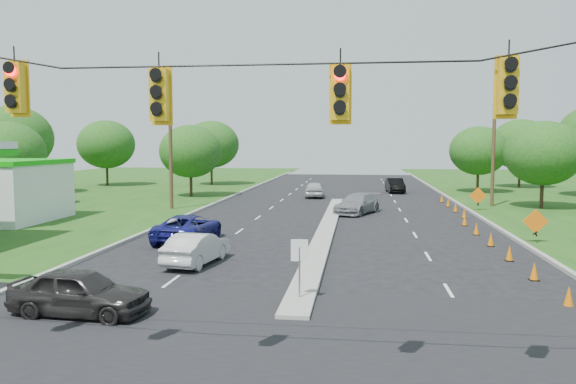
# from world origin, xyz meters

# --- Properties ---
(ground) EXTENTS (160.00, 160.00, 0.00)m
(ground) POSITION_xyz_m (0.00, 0.00, 0.00)
(ground) COLOR black
(ground) RESTS_ON ground
(cross_street) EXTENTS (160.00, 14.00, 0.02)m
(cross_street) POSITION_xyz_m (0.00, 0.00, 0.00)
(cross_street) COLOR black
(cross_street) RESTS_ON ground
(curb_left) EXTENTS (0.25, 110.00, 0.16)m
(curb_left) POSITION_xyz_m (-10.10, 30.00, 0.00)
(curb_left) COLOR gray
(curb_left) RESTS_ON ground
(curb_right) EXTENTS (0.25, 110.00, 0.16)m
(curb_right) POSITION_xyz_m (10.10, 30.00, 0.00)
(curb_right) COLOR gray
(curb_right) RESTS_ON ground
(median) EXTENTS (1.00, 34.00, 0.18)m
(median) POSITION_xyz_m (0.00, 21.00, 0.00)
(median) COLOR gray
(median) RESTS_ON ground
(median_sign) EXTENTS (0.55, 0.06, 2.05)m
(median_sign) POSITION_xyz_m (0.00, 6.00, 1.46)
(median_sign) COLOR gray
(median_sign) RESTS_ON ground
(signal_span) EXTENTS (25.60, 0.32, 9.00)m
(signal_span) POSITION_xyz_m (-0.05, -1.00, 4.97)
(signal_span) COLOR #422D1C
(signal_span) RESTS_ON ground
(utility_pole_far_left) EXTENTS (0.28, 0.28, 9.00)m
(utility_pole_far_left) POSITION_xyz_m (-12.50, 30.00, 4.50)
(utility_pole_far_left) COLOR #422D1C
(utility_pole_far_left) RESTS_ON ground
(utility_pole_far_right) EXTENTS (0.28, 0.28, 9.00)m
(utility_pole_far_right) POSITION_xyz_m (12.50, 35.00, 4.50)
(utility_pole_far_right) COLOR #422D1C
(utility_pole_far_right) RESTS_ON ground
(cone_1) EXTENTS (0.32, 0.32, 0.70)m
(cone_1) POSITION_xyz_m (8.41, 6.50, 0.35)
(cone_1) COLOR orange
(cone_1) RESTS_ON ground
(cone_2) EXTENTS (0.32, 0.32, 0.70)m
(cone_2) POSITION_xyz_m (8.41, 10.00, 0.35)
(cone_2) COLOR orange
(cone_2) RESTS_ON ground
(cone_3) EXTENTS (0.32, 0.32, 0.70)m
(cone_3) POSITION_xyz_m (8.41, 13.50, 0.35)
(cone_3) COLOR orange
(cone_3) RESTS_ON ground
(cone_4) EXTENTS (0.32, 0.32, 0.70)m
(cone_4) POSITION_xyz_m (8.41, 17.00, 0.35)
(cone_4) COLOR orange
(cone_4) RESTS_ON ground
(cone_5) EXTENTS (0.32, 0.32, 0.70)m
(cone_5) POSITION_xyz_m (8.41, 20.50, 0.35)
(cone_5) COLOR orange
(cone_5) RESTS_ON ground
(cone_6) EXTENTS (0.32, 0.32, 0.70)m
(cone_6) POSITION_xyz_m (8.41, 24.00, 0.35)
(cone_6) COLOR orange
(cone_6) RESTS_ON ground
(cone_7) EXTENTS (0.32, 0.32, 0.70)m
(cone_7) POSITION_xyz_m (9.01, 27.50, 0.35)
(cone_7) COLOR orange
(cone_7) RESTS_ON ground
(cone_8) EXTENTS (0.32, 0.32, 0.70)m
(cone_8) POSITION_xyz_m (9.01, 31.00, 0.35)
(cone_8) COLOR orange
(cone_8) RESTS_ON ground
(cone_9) EXTENTS (0.32, 0.32, 0.70)m
(cone_9) POSITION_xyz_m (9.01, 34.50, 0.35)
(cone_9) COLOR orange
(cone_9) RESTS_ON ground
(cone_10) EXTENTS (0.32, 0.32, 0.70)m
(cone_10) POSITION_xyz_m (9.01, 38.00, 0.35)
(cone_10) COLOR orange
(cone_10) RESTS_ON ground
(work_sign_1) EXTENTS (1.27, 0.58, 1.37)m
(work_sign_1) POSITION_xyz_m (10.80, 18.00, 1.09)
(work_sign_1) COLOR black
(work_sign_1) RESTS_ON ground
(work_sign_2) EXTENTS (1.27, 0.58, 1.37)m
(work_sign_2) POSITION_xyz_m (10.80, 32.00, 1.09)
(work_sign_2) COLOR black
(work_sign_2) RESTS_ON ground
(tree_2) EXTENTS (5.88, 5.88, 6.86)m
(tree_2) POSITION_xyz_m (-26.00, 30.00, 4.34)
(tree_2) COLOR black
(tree_2) RESTS_ON ground
(tree_3) EXTENTS (7.56, 7.56, 8.82)m
(tree_3) POSITION_xyz_m (-32.00, 40.00, 5.58)
(tree_3) COLOR black
(tree_3) RESTS_ON ground
(tree_4) EXTENTS (6.72, 6.72, 7.84)m
(tree_4) POSITION_xyz_m (-28.00, 52.00, 4.96)
(tree_4) COLOR black
(tree_4) RESTS_ON ground
(tree_5) EXTENTS (5.88, 5.88, 6.86)m
(tree_5) POSITION_xyz_m (-14.00, 40.00, 4.34)
(tree_5) COLOR black
(tree_5) RESTS_ON ground
(tree_6) EXTENTS (6.72, 6.72, 7.84)m
(tree_6) POSITION_xyz_m (-16.00, 55.00, 4.96)
(tree_6) COLOR black
(tree_6) RESTS_ON ground
(tree_9) EXTENTS (5.88, 5.88, 6.86)m
(tree_9) POSITION_xyz_m (16.00, 34.00, 4.34)
(tree_9) COLOR black
(tree_9) RESTS_ON ground
(tree_11) EXTENTS (6.72, 6.72, 7.84)m
(tree_11) POSITION_xyz_m (20.00, 55.00, 4.96)
(tree_11) COLOR black
(tree_11) RESTS_ON ground
(tree_12) EXTENTS (5.88, 5.88, 6.86)m
(tree_12) POSITION_xyz_m (14.00, 48.00, 4.34)
(tree_12) COLOR black
(tree_12) RESTS_ON ground
(black_sedan) EXTENTS (4.30, 2.00, 1.42)m
(black_sedan) POSITION_xyz_m (-6.31, 3.77, 0.71)
(black_sedan) COLOR #252323
(black_sedan) RESTS_ON ground
(white_sedan) EXTENTS (2.02, 4.27, 1.35)m
(white_sedan) POSITION_xyz_m (-4.94, 11.19, 0.68)
(white_sedan) COLOR #BDBDBD
(white_sedan) RESTS_ON ground
(blue_pickup) EXTENTS (2.76, 5.28, 1.42)m
(blue_pickup) POSITION_xyz_m (-6.95, 16.47, 0.71)
(blue_pickup) COLOR navy
(blue_pickup) RESTS_ON ground
(silver_car_far) EXTENTS (3.78, 5.37, 1.44)m
(silver_car_far) POSITION_xyz_m (1.74, 29.11, 0.72)
(silver_car_far) COLOR gray
(silver_car_far) RESTS_ON ground
(silver_car_oncoming) EXTENTS (2.03, 4.47, 1.49)m
(silver_car_oncoming) POSITION_xyz_m (-2.32, 41.21, 0.74)
(silver_car_oncoming) COLOR #B3B3B3
(silver_car_oncoming) RESTS_ON ground
(dark_car_receding) EXTENTS (1.94, 4.67, 1.50)m
(dark_car_receding) POSITION_xyz_m (5.57, 47.28, 0.75)
(dark_car_receding) COLOR black
(dark_car_receding) RESTS_ON ground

